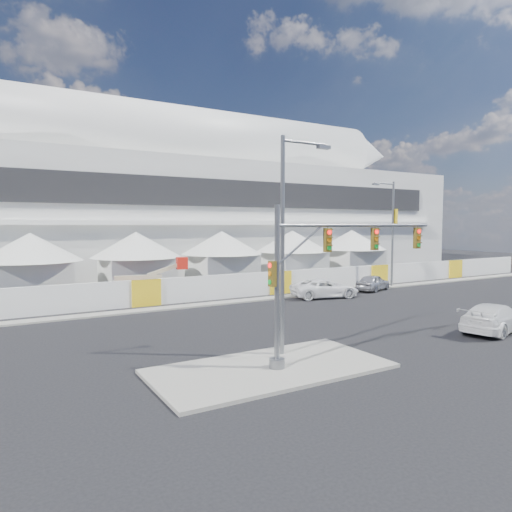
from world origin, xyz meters
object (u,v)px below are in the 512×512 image
sedan_silver (373,282)px  boom_lift (132,290)px  lot_car_c (27,298)px  lot_car_a (311,276)px  pickup_near (494,318)px  lot_car_b (408,270)px  pickup_curb (325,288)px  streetlight_median (287,230)px  streetlight_curb (391,226)px  traffic_mast (317,274)px

sedan_silver → boom_lift: (-20.84, 5.27, 0.18)m
lot_car_c → boom_lift: boom_lift is taller
lot_car_a → boom_lift: bearing=110.9°
boom_lift → lot_car_a: bearing=20.3°
pickup_near → sedan_silver: bearing=-33.1°
lot_car_a → lot_car_b: (12.53, -1.97, 0.11)m
pickup_curb → lot_car_b: pickup_curb is taller
lot_car_a → lot_car_b: size_ratio=0.88×
lot_car_c → streetlight_median: streetlight_median is taller
pickup_curb → lot_car_a: pickup_curb is taller
lot_car_c → streetlight_curb: 32.12m
lot_car_a → streetlight_median: streetlight_median is taller
streetlight_curb → lot_car_b: bearing=31.6°
lot_car_b → traffic_mast: size_ratio=0.49×
lot_car_c → pickup_near: bearing=-140.8°
sedan_silver → lot_car_a: (-0.98, 8.00, -0.09)m
pickup_curb → pickup_near: (0.63, -14.40, 0.02)m
streetlight_curb → boom_lift: size_ratio=1.46×
sedan_silver → lot_car_a: 8.06m
pickup_near → boom_lift: bearing=23.7°
pickup_curb → traffic_mast: size_ratio=0.60×
lot_car_a → sedan_silver: bearing=-160.0°
streetlight_curb → boom_lift: bearing=169.5°
lot_car_a → lot_car_c: bearing=107.0°
lot_car_a → traffic_mast: (-17.23, -22.94, 3.29)m
sedan_silver → pickup_curb: 6.50m
lot_car_c → sedan_silver: bearing=-109.2°
pickup_curb → streetlight_median: bearing=149.0°
sedan_silver → pickup_near: 16.40m
pickup_curb → streetlight_curb: streetlight_curb is taller
lot_car_c → streetlight_median: bearing=-160.9°
lot_car_c → streetlight_median: (9.49, -19.44, 5.12)m
pickup_near → streetlight_curb: streetlight_curb is taller
lot_car_c → streetlight_median: 22.24m
boom_lift → lot_car_b: bearing=13.8°
traffic_mast → streetlight_curb: size_ratio=0.92×
pickup_curb → streetlight_curb: 10.93m
pickup_curb → boom_lift: 15.69m
traffic_mast → boom_lift: bearing=97.4°
sedan_silver → lot_car_b: bearing=-83.7°
lot_car_a → traffic_mast: bearing=156.1°
lot_car_b → pickup_curb: bearing=87.2°
pickup_curb → pickup_near: pickup_near is taller
traffic_mast → streetlight_median: bearing=106.5°
traffic_mast → streetlight_median: (-0.48, 1.62, 1.90)m
sedan_silver → lot_car_c: 28.84m
sedan_silver → pickup_near: bearing=138.0°
lot_car_b → traffic_mast: (-29.76, -20.97, 3.18)m
lot_car_a → lot_car_b: 12.68m
boom_lift → traffic_mast: bearing=-70.1°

